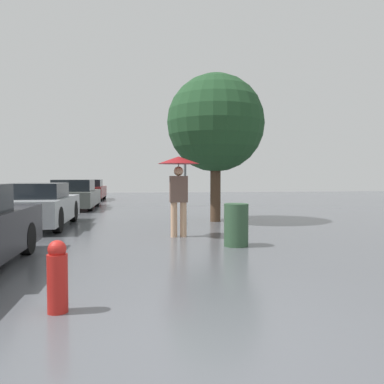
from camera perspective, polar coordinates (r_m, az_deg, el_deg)
name	(u,v)px	position (r m, az deg, el deg)	size (l,w,h in m)	color
ground_plane	(206,350)	(3.25, 2.19, -22.92)	(60.00, 60.00, 0.00)	#4C4F54
pedestrian	(179,175)	(8.58, -2.06, 2.55)	(0.96, 0.96, 1.85)	tan
parked_car_second	(38,206)	(11.12, -22.45, -1.99)	(1.68, 3.82, 1.22)	#9EA3A8
parked_car_third	(75,195)	(17.04, -17.44, -0.48)	(1.81, 4.32, 1.26)	#4C514C
parked_car_farthest	(88,190)	(23.05, -15.50, 0.26)	(1.81, 3.85, 1.22)	maroon
tree	(216,124)	(11.70, 3.62, 10.37)	(2.99, 2.99, 4.53)	#473323
street_lamp	(185,143)	(17.69, -1.08, 7.46)	(0.39, 0.39, 4.19)	#515456
trash_bin	(236,225)	(7.56, 6.74, -4.99)	(0.49, 0.49, 0.85)	#2D4C33
fire_hydrant	(57,277)	(4.14, -19.82, -12.02)	(0.21, 0.21, 0.74)	#B21E19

